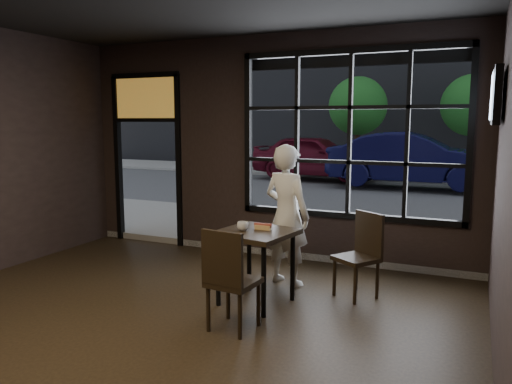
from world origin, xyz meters
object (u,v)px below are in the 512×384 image
at_px(man, 287,215).
at_px(navy_car, 412,159).
at_px(chair_near, 234,279).
at_px(cafe_table, 256,267).

distance_m(man, navy_car, 9.38).
bearing_deg(chair_near, navy_car, -86.27).
bearing_deg(cafe_table, navy_car, 97.65).
distance_m(cafe_table, chair_near, 0.73).
xyz_separation_m(chair_near, man, (-0.01, 1.47, 0.36)).
height_order(cafe_table, man, man).
relative_size(cafe_table, navy_car, 0.17).
bearing_deg(cafe_table, chair_near, -73.20).
height_order(cafe_table, chair_near, chair_near).
height_order(man, navy_car, man).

